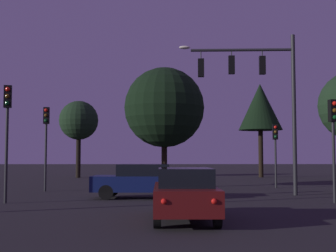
% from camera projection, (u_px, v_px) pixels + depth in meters
% --- Properties ---
extents(ground_plane, '(168.00, 168.00, 0.00)m').
position_uv_depth(ground_plane, '(163.00, 185.00, 29.39)').
color(ground_plane, black).
rests_on(ground_plane, ground).
extents(traffic_signal_mast_arm, '(5.68, 0.56, 7.82)m').
position_uv_depth(traffic_signal_mast_arm, '(260.00, 85.00, 22.41)').
color(traffic_signal_mast_arm, '#232326').
rests_on(traffic_signal_mast_arm, ground).
extents(traffic_light_corner_left, '(0.35, 0.38, 4.71)m').
position_uv_depth(traffic_light_corner_left, '(7.00, 120.00, 18.36)').
color(traffic_light_corner_left, '#232326').
rests_on(traffic_light_corner_left, ground).
extents(traffic_light_corner_right, '(0.33, 0.37, 3.76)m').
position_uv_depth(traffic_light_corner_right, '(275.00, 143.00, 27.15)').
color(traffic_light_corner_right, '#232326').
rests_on(traffic_light_corner_right, ground).
extents(traffic_light_median, '(0.31, 0.36, 4.51)m').
position_uv_depth(traffic_light_median, '(46.00, 132.00, 24.58)').
color(traffic_light_median, '#232326').
rests_on(traffic_light_median, ground).
extents(traffic_light_far_side, '(0.35, 0.38, 4.15)m').
position_uv_depth(traffic_light_far_side, '(333.00, 129.00, 18.46)').
color(traffic_light_far_side, '#232326').
rests_on(traffic_light_far_side, ground).
extents(car_nearside_lane, '(1.77, 4.36, 1.52)m').
position_uv_depth(car_nearside_lane, '(185.00, 193.00, 13.29)').
color(car_nearside_lane, '#4C0F0F').
rests_on(car_nearside_lane, ground).
extents(car_crossing_left, '(4.37, 1.97, 1.52)m').
position_uv_depth(car_crossing_left, '(141.00, 180.00, 20.39)').
color(car_crossing_left, '#0F1947').
rests_on(car_crossing_left, ground).
extents(tree_left_far, '(3.45, 3.45, 6.78)m').
position_uv_depth(tree_left_far, '(79.00, 121.00, 40.52)').
color(tree_left_far, black).
rests_on(tree_left_far, ground).
extents(tree_center_horizon, '(4.80, 4.80, 7.20)m').
position_uv_depth(tree_center_horizon, '(164.00, 108.00, 27.50)').
color(tree_center_horizon, black).
rests_on(tree_center_horizon, ground).
extents(tree_right_cluster, '(3.93, 3.93, 8.44)m').
position_uv_depth(tree_right_cluster, '(260.00, 107.00, 41.39)').
color(tree_right_cluster, black).
rests_on(tree_right_cluster, ground).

